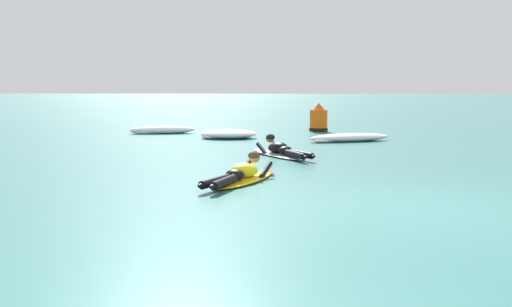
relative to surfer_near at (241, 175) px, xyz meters
name	(u,v)px	position (x,y,z in m)	size (l,w,h in m)	color
ground_plane	(337,138)	(2.55, 8.01, -0.14)	(120.00, 120.00, 0.00)	#387A75
surfer_near	(241,175)	(0.00, 0.00, 0.00)	(1.37, 2.47, 0.54)	yellow
surfer_far	(281,151)	(0.75, 3.59, 0.00)	(1.59, 2.44, 0.53)	silver
whitewater_front	(350,138)	(2.83, 7.10, -0.02)	(2.58, 1.41, 0.24)	white
whitewater_mid_left	(162,130)	(-3.13, 9.51, -0.02)	(2.26, 0.86, 0.26)	white
whitewater_mid_right	(229,134)	(-0.79, 7.94, 0.00)	(1.74, 1.20, 0.29)	white
channel_marker_buoy	(319,120)	(2.19, 10.60, 0.26)	(0.65, 0.65, 1.00)	#EA5B0F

